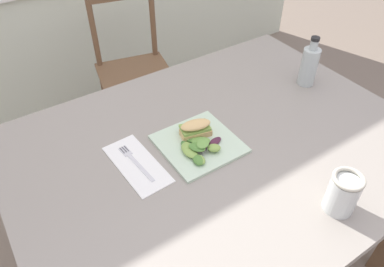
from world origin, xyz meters
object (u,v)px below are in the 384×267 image
object	(u,v)px
fork_on_napkin	(134,160)
mason_jar_iced_tea	(342,195)
dining_table	(220,167)
chair_wooden_far	(134,71)
plate_lunch	(199,144)
sandwich_half_front	(196,128)
bottle_cold_brew	(309,68)

from	to	relation	value
fork_on_napkin	mason_jar_iced_tea	xyz separation A→B (m)	(0.39, -0.47, 0.05)
dining_table	chair_wooden_far	distance (m)	1.04
chair_wooden_far	mason_jar_iced_tea	world-z (taller)	chair_wooden_far
plate_lunch	fork_on_napkin	distance (m)	0.22
dining_table	sandwich_half_front	distance (m)	0.17
fork_on_napkin	mason_jar_iced_tea	world-z (taller)	mason_jar_iced_tea
fork_on_napkin	dining_table	bearing A→B (deg)	-17.40
bottle_cold_brew	mason_jar_iced_tea	bearing A→B (deg)	-128.54
mason_jar_iced_tea	dining_table	bearing A→B (deg)	106.43
dining_table	mason_jar_iced_tea	bearing A→B (deg)	-73.57
plate_lunch	mason_jar_iced_tea	distance (m)	0.46
plate_lunch	mason_jar_iced_tea	world-z (taller)	mason_jar_iced_tea
sandwich_half_front	fork_on_napkin	world-z (taller)	sandwich_half_front
chair_wooden_far	mason_jar_iced_tea	bearing A→B (deg)	-91.74
dining_table	sandwich_half_front	xyz separation A→B (m)	(-0.05, 0.08, 0.15)
dining_table	mason_jar_iced_tea	distance (m)	0.43
plate_lunch	sandwich_half_front	distance (m)	0.05
bottle_cold_brew	mason_jar_iced_tea	distance (m)	0.62
sandwich_half_front	dining_table	bearing A→B (deg)	-56.46
chair_wooden_far	plate_lunch	xyz separation A→B (m)	(-0.22, -0.98, 0.30)
plate_lunch	mason_jar_iced_tea	size ratio (longest dim) A/B	1.98
plate_lunch	bottle_cold_brew	xyz separation A→B (m)	(0.56, 0.06, 0.07)
bottle_cold_brew	mason_jar_iced_tea	xyz separation A→B (m)	(-0.39, -0.49, -0.02)
plate_lunch	sandwich_half_front	xyz separation A→B (m)	(0.01, 0.04, 0.03)
chair_wooden_far	fork_on_napkin	distance (m)	1.07
plate_lunch	sandwich_half_front	size ratio (longest dim) A/B	2.21
sandwich_half_front	mason_jar_iced_tea	bearing A→B (deg)	-70.39
fork_on_napkin	bottle_cold_brew	distance (m)	0.78
plate_lunch	sandwich_half_front	bearing A→B (deg)	71.45
bottle_cold_brew	dining_table	bearing A→B (deg)	-168.35
dining_table	mason_jar_iced_tea	xyz separation A→B (m)	(0.11, -0.38, 0.16)
bottle_cold_brew	mason_jar_iced_tea	size ratio (longest dim) A/B	1.62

